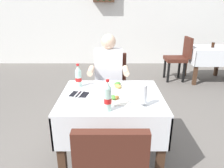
% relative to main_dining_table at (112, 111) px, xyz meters
% --- Properties ---
extents(ground_plane, '(11.00, 11.00, 0.00)m').
position_rel_main_dining_table_xyz_m(ground_plane, '(-0.12, 0.10, -0.57)').
color(ground_plane, '#66605B').
extents(back_wall, '(11.00, 0.12, 3.18)m').
position_rel_main_dining_table_xyz_m(back_wall, '(-0.12, 4.21, 1.01)').
color(back_wall, white).
rests_on(back_wall, ground).
extents(main_dining_table, '(1.01, 0.87, 0.75)m').
position_rel_main_dining_table_xyz_m(main_dining_table, '(0.00, 0.00, 0.00)').
color(main_dining_table, white).
rests_on(main_dining_table, ground).
extents(chair_far_diner_seat, '(0.44, 0.50, 0.97)m').
position_rel_main_dining_table_xyz_m(chair_far_diner_seat, '(-0.00, 0.83, -0.02)').
color(chair_far_diner_seat, '#4C2319').
rests_on(chair_far_diner_seat, ground).
extents(seated_diner_far, '(0.50, 0.46, 1.26)m').
position_rel_main_dining_table_xyz_m(seated_diner_far, '(-0.04, 0.72, 0.14)').
color(seated_diner_far, '#282D42').
rests_on(seated_diner_far, ground).
extents(plate_near_camera, '(0.24, 0.24, 0.05)m').
position_rel_main_dining_table_xyz_m(plate_near_camera, '(0.05, -0.13, 0.19)').
color(plate_near_camera, white).
rests_on(plate_near_camera, main_dining_table).
extents(plate_far_diner, '(0.25, 0.25, 0.06)m').
position_rel_main_dining_table_xyz_m(plate_far_diner, '(0.07, 0.20, 0.20)').
color(plate_far_diner, white).
rests_on(plate_far_diner, main_dining_table).
extents(beer_glass_left, '(0.07, 0.07, 0.20)m').
position_rel_main_dining_table_xyz_m(beer_glass_left, '(0.28, -0.25, 0.28)').
color(beer_glass_left, white).
rests_on(beer_glass_left, main_dining_table).
extents(cola_bottle_primary, '(0.07, 0.07, 0.26)m').
position_rel_main_dining_table_xyz_m(cola_bottle_primary, '(-0.36, 0.24, 0.29)').
color(cola_bottle_primary, silver).
rests_on(cola_bottle_primary, main_dining_table).
extents(cola_bottle_secondary, '(0.07, 0.07, 0.28)m').
position_rel_main_dining_table_xyz_m(cola_bottle_secondary, '(-0.03, -0.33, 0.30)').
color(cola_bottle_secondary, silver).
rests_on(cola_bottle_secondary, main_dining_table).
extents(napkin_cutlery_set, '(0.19, 0.20, 0.01)m').
position_rel_main_dining_table_xyz_m(napkin_cutlery_set, '(-0.32, 0.01, 0.18)').
color(napkin_cutlery_set, black).
rests_on(napkin_cutlery_set, main_dining_table).
extents(background_dining_table, '(0.88, 0.77, 0.75)m').
position_rel_main_dining_table_xyz_m(background_dining_table, '(2.16, 2.65, -0.01)').
color(background_dining_table, white).
rests_on(background_dining_table, ground).
extents(background_chair_left, '(0.50, 0.44, 0.97)m').
position_rel_main_dining_table_xyz_m(background_chair_left, '(1.51, 2.65, -0.02)').
color(background_chair_left, '#4C2319').
rests_on(background_chair_left, ground).
extents(background_table_tumbler, '(0.06, 0.06, 0.11)m').
position_rel_main_dining_table_xyz_m(background_table_tumbler, '(2.19, 2.61, 0.23)').
color(background_table_tumbler, black).
rests_on(background_table_tumbler, background_dining_table).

